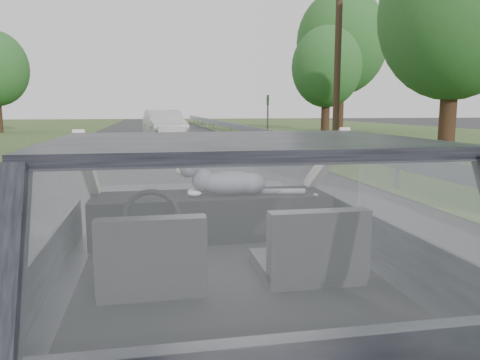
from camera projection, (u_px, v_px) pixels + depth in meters
name	position (u px, v px, depth m)	size (l,w,h in m)	color
subject_car	(225.00, 262.00, 2.62)	(1.80, 4.00, 1.45)	black
dashboard	(211.00, 215.00, 3.21)	(1.58, 0.45, 0.30)	black
driver_seat	(152.00, 255.00, 2.24)	(0.50, 0.72, 0.42)	#29292B
passenger_seat	(311.00, 246.00, 2.39)	(0.50, 0.72, 0.42)	#29292B
steering_wheel	(151.00, 218.00, 2.83)	(0.36, 0.36, 0.04)	black
cat	(230.00, 182.00, 3.14)	(0.62, 0.19, 0.28)	slate
guardrail	(321.00, 144.00, 13.14)	(0.05, 90.00, 0.32)	gray
other_car	(164.00, 125.00, 22.85)	(1.81, 4.58, 1.51)	#B9B9B9
highway_sign	(268.00, 116.00, 26.21)	(0.09, 0.93, 2.32)	#105519
utility_pole	(338.00, 49.00, 17.01)	(0.24, 0.24, 7.45)	#321E13
tree_0	(452.00, 48.00, 13.92)	(4.41, 4.41, 6.68)	#285A29
tree_2	(326.00, 83.00, 26.52)	(3.95, 3.95, 5.99)	#285A29
tree_3	(341.00, 63.00, 31.87)	(6.10, 6.10, 9.24)	#285A29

